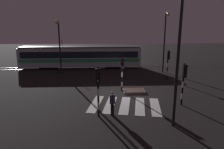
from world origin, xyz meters
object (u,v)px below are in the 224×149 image
traffic_light_median_centre (122,69)px  tram (81,56)px  street_lamp_trackside_left (59,40)px  street_lamp_near_kerb (180,47)px  street_lamp_trackside_right (165,36)px  traffic_light_corner_far_right (168,61)px  pedestrian_waiting_at_kerb (112,103)px  traffic_light_corner_near_right (184,78)px  traffic_light_kerb_mid_left (98,85)px

traffic_light_median_centre → tram: (-4.97, 11.63, -0.38)m
street_lamp_trackside_left → street_lamp_near_kerb: 18.08m
street_lamp_trackside_right → traffic_light_corner_far_right: bearing=-101.0°
traffic_light_corner_far_right → pedestrian_waiting_at_kerb: bearing=-126.2°
tram → street_lamp_trackside_left: bearing=-122.6°
street_lamp_near_kerb → tram: bearing=111.5°
traffic_light_corner_near_right → street_lamp_trackside_left: size_ratio=0.49×
traffic_light_kerb_mid_left → tram: 17.34m
street_lamp_trackside_right → street_lamp_trackside_left: bearing=179.6°
traffic_light_corner_near_right → street_lamp_trackside_right: bearing=79.8°
traffic_light_median_centre → pedestrian_waiting_at_kerb: bearing=-102.8°
traffic_light_median_centre → tram: 12.65m
traffic_light_median_centre → street_lamp_trackside_right: bearing=51.1°
traffic_light_corner_near_right → pedestrian_waiting_at_kerb: 5.86m
street_lamp_trackside_left → pedestrian_waiting_at_kerb: size_ratio=3.97×
traffic_light_median_centre → traffic_light_kerb_mid_left: bearing=-111.4°
traffic_light_corner_far_right → traffic_light_median_centre: bearing=-144.2°
street_lamp_near_kerb → traffic_light_corner_near_right: bearing=62.1°
tram → pedestrian_waiting_at_kerb: size_ratio=10.33×
traffic_light_corner_far_right → street_lamp_trackside_right: size_ratio=0.44×
traffic_light_corner_near_right → traffic_light_corner_far_right: 7.92m
street_lamp_trackside_right → tram: (-11.37, 3.70, -3.12)m
street_lamp_trackside_left → pedestrian_waiting_at_kerb: street_lamp_trackside_left is taller
traffic_light_corner_near_right → street_lamp_trackside_right: size_ratio=0.42×
street_lamp_trackside_left → tram: street_lamp_trackside_left is taller
tram → traffic_light_kerb_mid_left: bearing=-80.6°
traffic_light_median_centre → street_lamp_trackside_right: 10.56m
traffic_light_median_centre → tram: tram is taller
traffic_light_kerb_mid_left → tram: (-2.82, 17.10, -0.52)m
traffic_light_corner_near_right → tram: size_ratio=0.19×
traffic_light_corner_near_right → traffic_light_corner_far_right: size_ratio=0.96×
street_lamp_trackside_left → street_lamp_near_kerb: bearing=-57.5°
pedestrian_waiting_at_kerb → street_lamp_trackside_left: bearing=114.5°
traffic_light_median_centre → pedestrian_waiting_at_kerb: size_ratio=1.89×
traffic_light_kerb_mid_left → tram: size_ratio=0.19×
traffic_light_kerb_mid_left → pedestrian_waiting_at_kerb: (0.94, 0.18, -1.39)m
pedestrian_waiting_at_kerb → traffic_light_kerb_mid_left: bearing=-169.2°
traffic_light_corner_far_right → tram: bearing=144.6°
traffic_light_corner_near_right → street_lamp_near_kerb: (-1.84, -3.47, 2.66)m
street_lamp_trackside_right → pedestrian_waiting_at_kerb: size_ratio=4.54×
street_lamp_near_kerb → street_lamp_trackside_left: bearing=122.5°
tram → pedestrian_waiting_at_kerb: bearing=-77.4°
traffic_light_kerb_mid_left → tram: bearing=99.4°
tram → pedestrian_waiting_at_kerb: tram is taller
traffic_light_kerb_mid_left → traffic_light_corner_near_right: 6.67m
traffic_light_corner_near_right → street_lamp_trackside_right: 12.16m
pedestrian_waiting_at_kerb → traffic_light_corner_far_right: bearing=53.8°
traffic_light_corner_near_right → street_lamp_trackside_left: (-11.56, 11.77, 2.16)m
pedestrian_waiting_at_kerb → traffic_light_median_centre: bearing=77.2°
traffic_light_corner_far_right → pedestrian_waiting_at_kerb: traffic_light_corner_far_right is taller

